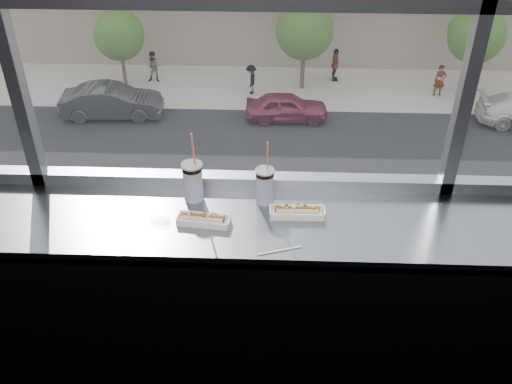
{
  "coord_description": "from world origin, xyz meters",
  "views": [
    {
      "loc": [
        0.17,
        -0.84,
        2.68
      ],
      "look_at": [
        0.09,
        1.23,
        1.25
      ],
      "focal_mm": 40.0,
      "sensor_mm": 36.0,
      "label": 1
    }
  ],
  "objects_px": {
    "soda_cup_right": "(265,184)",
    "pedestrian_c": "(335,62)",
    "car_near_b": "(121,186)",
    "car_far_b": "(287,103)",
    "hotdog_tray_right": "(297,212)",
    "pedestrian_d": "(440,78)",
    "car_near_d": "(400,195)",
    "wrapper": "(160,220)",
    "pedestrian_b": "(251,77)",
    "car_near_c": "(278,192)",
    "pedestrian_a": "(154,64)",
    "hotdog_tray_left": "(204,219)",
    "tree_center": "(304,31)",
    "tree_left": "(119,35)",
    "car_far_a": "(111,96)",
    "loose_straw": "(280,251)",
    "tree_right": "(477,35)",
    "soda_cup_left": "(193,180)"
  },
  "relations": [
    {
      "from": "loose_straw",
      "to": "pedestrian_d",
      "type": "relative_size",
      "value": 0.09
    },
    {
      "from": "pedestrian_d",
      "to": "tree_center",
      "type": "xyz_separation_m",
      "value": [
        -7.54,
        0.68,
        2.27
      ]
    },
    {
      "from": "wrapper",
      "to": "car_far_a",
      "type": "relative_size",
      "value": 0.01
    },
    {
      "from": "hotdog_tray_left",
      "to": "tree_right",
      "type": "relative_size",
      "value": 0.05
    },
    {
      "from": "pedestrian_a",
      "to": "pedestrian_b",
      "type": "distance_m",
      "value": 5.85
    },
    {
      "from": "hotdog_tray_right",
      "to": "soda_cup_right",
      "type": "xyz_separation_m",
      "value": [
        -0.15,
        0.11,
        0.07
      ]
    },
    {
      "from": "car_near_b",
      "to": "tree_left",
      "type": "distance_m",
      "value": 12.44
    },
    {
      "from": "car_far_a",
      "to": "car_far_b",
      "type": "height_order",
      "value": "car_far_a"
    },
    {
      "from": "tree_center",
      "to": "tree_left",
      "type": "bearing_deg",
      "value": 180.0
    },
    {
      "from": "soda_cup_right",
      "to": "pedestrian_c",
      "type": "xyz_separation_m",
      "value": [
        3.36,
        29.27,
        -11.01
      ]
    },
    {
      "from": "hotdog_tray_left",
      "to": "soda_cup_right",
      "type": "bearing_deg",
      "value": 40.98
    },
    {
      "from": "car_far_b",
      "to": "pedestrian_c",
      "type": "height_order",
      "value": "pedestrian_c"
    },
    {
      "from": "car_near_c",
      "to": "pedestrian_a",
      "type": "bearing_deg",
      "value": 24.79
    },
    {
      "from": "wrapper",
      "to": "pedestrian_c",
      "type": "height_order",
      "value": "wrapper"
    },
    {
      "from": "pedestrian_d",
      "to": "soda_cup_left",
      "type": "bearing_deg",
      "value": -108.74
    },
    {
      "from": "car_near_b",
      "to": "car_far_b",
      "type": "bearing_deg",
      "value": -43.34
    },
    {
      "from": "car_far_b",
      "to": "pedestrian_c",
      "type": "distance_m",
      "value": 5.87
    },
    {
      "from": "hotdog_tray_right",
      "to": "car_far_b",
      "type": "distance_m",
      "value": 26.67
    },
    {
      "from": "car_far_a",
      "to": "pedestrian_d",
      "type": "relative_size",
      "value": 3.23
    },
    {
      "from": "pedestrian_d",
      "to": "car_far_a",
      "type": "bearing_deg",
      "value": -169.2
    },
    {
      "from": "soda_cup_left",
      "to": "pedestrian_c",
      "type": "bearing_deg",
      "value": 82.81
    },
    {
      "from": "car_near_c",
      "to": "pedestrian_b",
      "type": "distance_m",
      "value": 11.26
    },
    {
      "from": "tree_center",
      "to": "car_far_a",
      "type": "bearing_deg",
      "value": -157.93
    },
    {
      "from": "hotdog_tray_left",
      "to": "car_far_b",
      "type": "bearing_deg",
      "value": 94.57
    },
    {
      "from": "car_far_b",
      "to": "pedestrian_c",
      "type": "relative_size",
      "value": 2.48
    },
    {
      "from": "wrapper",
      "to": "car_near_d",
      "type": "distance_m",
      "value": 20.45
    },
    {
      "from": "pedestrian_d",
      "to": "loose_straw",
      "type": "bearing_deg",
      "value": -107.74
    },
    {
      "from": "loose_straw",
      "to": "wrapper",
      "type": "relative_size",
      "value": 1.98
    },
    {
      "from": "pedestrian_a",
      "to": "pedestrian_d",
      "type": "relative_size",
      "value": 1.04
    },
    {
      "from": "hotdog_tray_right",
      "to": "car_near_d",
      "type": "height_order",
      "value": "hotdog_tray_right"
    },
    {
      "from": "car_near_b",
      "to": "pedestrian_c",
      "type": "relative_size",
      "value": 2.77
    },
    {
      "from": "soda_cup_right",
      "to": "tree_left",
      "type": "xyz_separation_m",
      "value": [
        -8.73,
        28.13,
        -9.23
      ]
    },
    {
      "from": "car_near_d",
      "to": "wrapper",
      "type": "bearing_deg",
      "value": 156.8
    },
    {
      "from": "soda_cup_left",
      "to": "tree_right",
      "type": "height_order",
      "value": "soda_cup_left"
    },
    {
      "from": "car_near_b",
      "to": "pedestrian_b",
      "type": "bearing_deg",
      "value": -26.46
    },
    {
      "from": "loose_straw",
      "to": "tree_center",
      "type": "distance_m",
      "value": 29.84
    },
    {
      "from": "car_near_d",
      "to": "pedestrian_c",
      "type": "bearing_deg",
      "value": 1.85
    },
    {
      "from": "loose_straw",
      "to": "car_near_b",
      "type": "distance_m",
      "value": 20.74
    },
    {
      "from": "soda_cup_right",
      "to": "car_far_b",
      "type": "relative_size",
      "value": 0.06
    },
    {
      "from": "car_near_c",
      "to": "pedestrian_a",
      "type": "height_order",
      "value": "pedestrian_a"
    },
    {
      "from": "pedestrian_a",
      "to": "pedestrian_c",
      "type": "distance_m",
      "value": 10.47
    },
    {
      "from": "pedestrian_a",
      "to": "loose_straw",
      "type": "bearing_deg",
      "value": -76.12
    },
    {
      "from": "car_near_d",
      "to": "pedestrian_c",
      "type": "xyz_separation_m",
      "value": [
        -1.56,
        13.14,
        0.17
      ]
    },
    {
      "from": "hotdog_tray_right",
      "to": "pedestrian_d",
      "type": "height_order",
      "value": "hotdog_tray_right"
    },
    {
      "from": "loose_straw",
      "to": "car_far_b",
      "type": "height_order",
      "value": "loose_straw"
    },
    {
      "from": "car_near_c",
      "to": "pedestrian_b",
      "type": "xyz_separation_m",
      "value": [
        -1.58,
        11.14,
        0.01
      ]
    },
    {
      "from": "hotdog_tray_left",
      "to": "car_far_a",
      "type": "distance_m",
      "value": 27.89
    },
    {
      "from": "soda_cup_right",
      "to": "pedestrian_b",
      "type": "xyz_separation_m",
      "value": [
        -1.41,
        27.28,
        -11.16
      ]
    },
    {
      "from": "tree_left",
      "to": "tree_center",
      "type": "height_order",
      "value": "tree_center"
    },
    {
      "from": "soda_cup_left",
      "to": "tree_left",
      "type": "xyz_separation_m",
      "value": [
        -8.39,
        28.12,
        -9.24
      ]
    }
  ]
}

